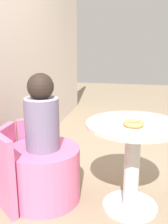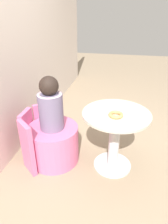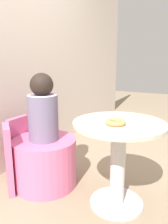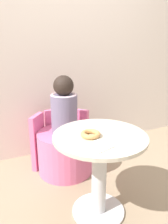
{
  "view_description": "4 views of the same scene",
  "coord_description": "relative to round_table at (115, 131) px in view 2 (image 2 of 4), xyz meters",
  "views": [
    {
      "loc": [
        -1.8,
        -0.05,
        1.17
      ],
      "look_at": [
        -0.08,
        0.31,
        0.71
      ],
      "focal_mm": 42.0,
      "sensor_mm": 36.0,
      "label": 1
    },
    {
      "loc": [
        -1.78,
        -0.08,
        1.53
      ],
      "look_at": [
        -0.13,
        0.27,
        0.65
      ],
      "focal_mm": 32.0,
      "sensor_mm": 36.0,
      "label": 2
    },
    {
      "loc": [
        -1.48,
        -0.5,
        1.07
      ],
      "look_at": [
        -0.07,
        0.25,
        0.69
      ],
      "focal_mm": 35.0,
      "sensor_mm": 36.0,
      "label": 3
    },
    {
      "loc": [
        -0.76,
        -1.24,
        1.26
      ],
      "look_at": [
        -0.05,
        0.27,
        0.72
      ],
      "focal_mm": 35.0,
      "sensor_mm": 36.0,
      "label": 4
    }
  ],
  "objects": [
    {
      "name": "donut",
      "position": [
        -0.07,
        0.0,
        0.23
      ],
      "size": [
        0.14,
        0.14,
        0.03
      ],
      "color": "tan",
      "rests_on": "round_table"
    },
    {
      "name": "booth_backrest",
      "position": [
        -0.02,
        0.88,
        -0.15
      ],
      "size": [
        0.64,
        0.24,
        0.57
      ],
      "color": "#DB6693",
      "rests_on": "ground_plane"
    },
    {
      "name": "ground_plane",
      "position": [
        0.07,
        0.03,
        -0.44
      ],
      "size": [
        12.0,
        12.0,
        0.0
      ],
      "primitive_type": "plane",
      "color": "gray"
    },
    {
      "name": "paper_napkin",
      "position": [
        -0.09,
        -0.15,
        0.21
      ],
      "size": [
        0.17,
        0.17,
        0.01
      ],
      "color": "white",
      "rests_on": "round_table"
    },
    {
      "name": "tub_chair",
      "position": [
        -0.02,
        0.65,
        -0.23
      ],
      "size": [
        0.54,
        0.54,
        0.42
      ],
      "color": "#DB6693",
      "rests_on": "ground_plane"
    },
    {
      "name": "back_wall",
      "position": [
        0.07,
        1.16,
        0.76
      ],
      "size": [
        6.0,
        0.06,
        2.4
      ],
      "color": "silver",
      "rests_on": "ground_plane"
    },
    {
      "name": "round_table",
      "position": [
        0.0,
        0.0,
        0.0
      ],
      "size": [
        0.66,
        0.66,
        0.65
      ],
      "color": "silver",
      "rests_on": "ground_plane"
    },
    {
      "name": "child_figure",
      "position": [
        -0.02,
        0.65,
        0.23
      ],
      "size": [
        0.25,
        0.25,
        0.56
      ],
      "color": "slate",
      "rests_on": "tub_chair"
    }
  ]
}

